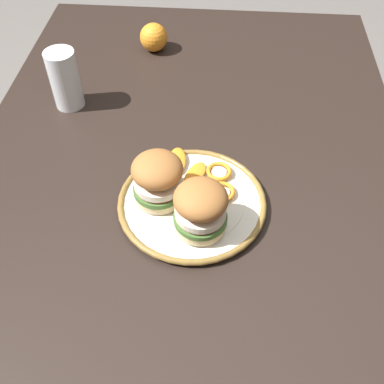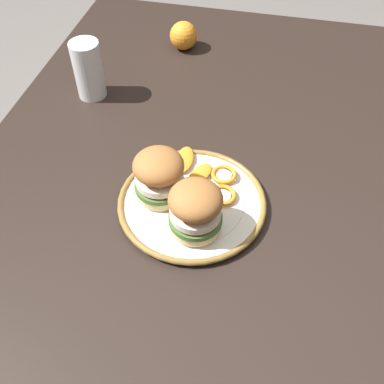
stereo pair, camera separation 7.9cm
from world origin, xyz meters
The scene contains 11 objects.
ground_plane centered at (0.00, 0.00, 0.00)m, with size 8.00×8.00×0.00m, color slate.
dining_table centered at (0.00, 0.00, 0.62)m, with size 1.48×0.93×0.70m.
dinner_plate centered at (0.04, 0.02, 0.71)m, with size 0.28×0.28×0.02m.
sandwich_half_left centered at (0.10, 0.04, 0.77)m, with size 0.13×0.13×0.10m.
sandwich_half_right centered at (0.04, -0.05, 0.77)m, with size 0.13×0.13×0.10m.
orange_peel_curled centered at (-0.03, 0.07, 0.72)m, with size 0.07×0.07×0.01m.
orange_peel_strip_long centered at (-0.02, 0.02, 0.73)m, with size 0.08×0.06×0.01m.
orange_peel_strip_short centered at (-0.05, -0.02, 0.73)m, with size 0.08×0.04×0.01m.
orange_peel_small_curl centered at (0.02, 0.07, 0.72)m, with size 0.07×0.07×0.01m.
drinking_glass centered at (-0.25, -0.30, 0.76)m, with size 0.07×0.07×0.14m.
whole_orange centered at (-0.50, -0.13, 0.74)m, with size 0.07×0.07×0.07m, color orange.
Camera 1 is at (0.60, 0.06, 1.37)m, focal length 42.24 mm.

